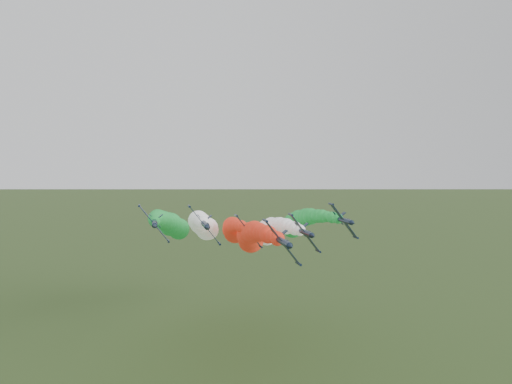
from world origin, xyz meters
TOP-DOWN VIEW (x-y plane):
  - jet_lead at (-1.42, 41.24)m, footprint 14.48×72.44m
  - jet_inner_left at (-11.72, 55.32)m, footprint 13.88×71.84m
  - jet_inner_right at (6.26, 54.36)m, footprint 14.17×72.14m
  - jet_outer_left at (-20.34, 62.13)m, footprint 14.18×72.15m
  - jet_outer_right at (16.49, 61.74)m, footprint 14.32×72.29m
  - jet_trail at (-0.65, 71.85)m, footprint 14.20×72.17m

SIDE VIEW (x-z plane):
  - jet_trail at x=-0.65m, z-range 22.42..38.79m
  - jet_inner_right at x=6.26m, z-range 24.22..40.56m
  - jet_lead at x=-1.42m, z-range 24.68..41.33m
  - jet_outer_right at x=16.49m, z-range 25.24..41.73m
  - jet_outer_left at x=-20.34m, z-range 25.76..42.11m
  - jet_inner_left at x=-11.72m, z-range 26.21..42.26m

